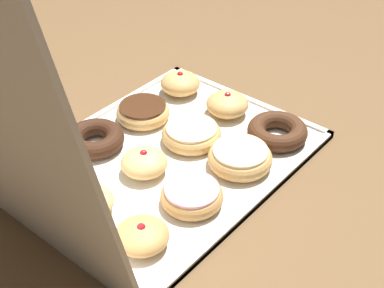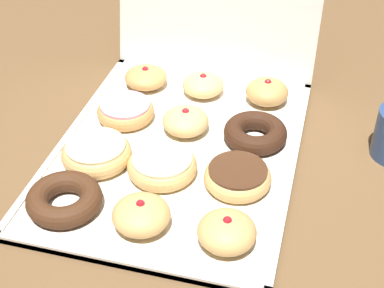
# 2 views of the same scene
# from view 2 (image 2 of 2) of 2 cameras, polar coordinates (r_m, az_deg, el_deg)

# --- Properties ---
(ground_plane) EXTENTS (3.00, 3.00, 0.00)m
(ground_plane) POSITION_cam_2_polar(r_m,az_deg,el_deg) (1.03, -1.48, -1.03)
(ground_plane) COLOR brown
(donut_box) EXTENTS (0.42, 0.55, 0.01)m
(donut_box) POSITION_cam_2_polar(r_m,az_deg,el_deg) (1.03, -1.49, -0.79)
(donut_box) COLOR silver
(donut_box) RESTS_ON ground
(chocolate_cake_ring_donut_0) EXTENTS (0.12, 0.12, 0.04)m
(chocolate_cake_ring_donut_0) POSITION_cam_2_polar(r_m,az_deg,el_deg) (0.92, -12.53, -5.35)
(chocolate_cake_ring_donut_0) COLOR #472816
(chocolate_cake_ring_donut_0) RESTS_ON donut_box
(jelly_filled_donut_1) EXTENTS (0.09, 0.09, 0.05)m
(jelly_filled_donut_1) POSITION_cam_2_polar(r_m,az_deg,el_deg) (0.87, -4.83, -7.02)
(jelly_filled_donut_1) COLOR tan
(jelly_filled_donut_1) RESTS_ON donut_box
(jelly_filled_donut_2) EXTENTS (0.09, 0.09, 0.05)m
(jelly_filled_donut_2) POSITION_cam_2_polar(r_m,az_deg,el_deg) (0.84, 3.46, -8.65)
(jelly_filled_donut_2) COLOR tan
(jelly_filled_donut_2) RESTS_ON donut_box
(glazed_ring_donut_3) EXTENTS (0.12, 0.12, 0.04)m
(glazed_ring_donut_3) POSITION_cam_2_polar(r_m,az_deg,el_deg) (1.00, -9.43, -0.87)
(glazed_ring_donut_3) COLOR tan
(glazed_ring_donut_3) RESTS_ON donut_box
(glazed_ring_donut_4) EXTENTS (0.12, 0.12, 0.04)m
(glazed_ring_donut_4) POSITION_cam_2_polar(r_m,az_deg,el_deg) (0.96, -2.98, -2.12)
(glazed_ring_donut_4) COLOR tan
(glazed_ring_donut_4) RESTS_ON donut_box
(chocolate_frosted_donut_5) EXTENTS (0.11, 0.11, 0.04)m
(chocolate_frosted_donut_5) POSITION_cam_2_polar(r_m,az_deg,el_deg) (0.94, 4.54, -3.24)
(chocolate_frosted_donut_5) COLOR tan
(chocolate_frosted_donut_5) RESTS_ON donut_box
(pink_frosted_donut_6) EXTENTS (0.11, 0.11, 0.03)m
(pink_frosted_donut_6) POSITION_cam_2_polar(r_m,az_deg,el_deg) (1.10, -6.59, 3.28)
(pink_frosted_donut_6) COLOR tan
(pink_frosted_donut_6) RESTS_ON donut_box
(jelly_filled_donut_7) EXTENTS (0.09, 0.09, 0.05)m
(jelly_filled_donut_7) POSITION_cam_2_polar(r_m,az_deg,el_deg) (1.05, -0.39, 2.25)
(jelly_filled_donut_7) COLOR #E5B770
(jelly_filled_donut_7) RESTS_ON donut_box
(chocolate_cake_ring_donut_8) EXTENTS (0.11, 0.11, 0.04)m
(chocolate_cake_ring_donut_8) POSITION_cam_2_polar(r_m,az_deg,el_deg) (1.04, 6.28, 1.11)
(chocolate_cake_ring_donut_8) COLOR #381E11
(chocolate_cake_ring_donut_8) RESTS_ON donut_box
(jelly_filled_donut_9) EXTENTS (0.09, 0.09, 0.04)m
(jelly_filled_donut_9) POSITION_cam_2_polar(r_m,az_deg,el_deg) (1.19, -4.59, 6.60)
(jelly_filled_donut_9) COLOR tan
(jelly_filled_donut_9) RESTS_ON donut_box
(jelly_filled_donut_10) EXTENTS (0.08, 0.08, 0.05)m
(jelly_filled_donut_10) POSITION_cam_2_polar(r_m,az_deg,el_deg) (1.16, 1.22, 5.87)
(jelly_filled_donut_10) COLOR #E5B770
(jelly_filled_donut_10) RESTS_ON donut_box
(jelly_filled_donut_11) EXTENTS (0.08, 0.08, 0.05)m
(jelly_filled_donut_11) POSITION_cam_2_polar(r_m,az_deg,el_deg) (1.15, 7.43, 5.15)
(jelly_filled_donut_11) COLOR tan
(jelly_filled_donut_11) RESTS_ON donut_box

